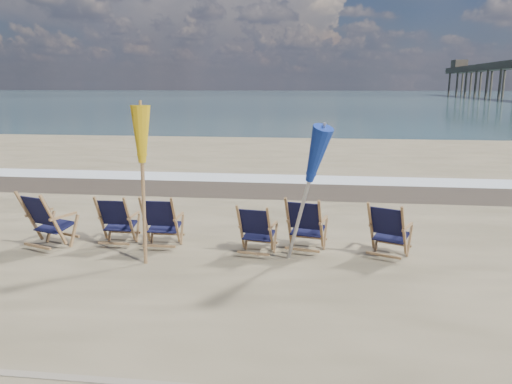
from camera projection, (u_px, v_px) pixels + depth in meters
The scene contains 11 objects.
ocean at pixel (316, 96), 130.85m from camera, with size 400.00×400.00×0.00m, color #37535B.
surf_foam at pixel (282, 179), 14.75m from camera, with size 200.00×1.40×0.01m, color silver.
wet_sand_strip at pixel (278, 189), 13.29m from camera, with size 200.00×2.60×0.00m, color #42362A.
beach_chair_0 at pixel (54, 223), 8.14m from camera, with size 0.66×0.74×1.02m, color black, non-canonical shape.
beach_chair_1 at pixel (130, 221), 8.43m from camera, with size 0.58×0.66×0.91m, color black, non-canonical shape.
beach_chair_2 at pixel (176, 223), 8.29m from camera, with size 0.61×0.68×0.95m, color black, non-canonical shape.
beach_chair_3 at pixel (270, 232), 7.90m from camera, with size 0.56×0.63×0.88m, color black, non-canonical shape.
beach_chair_4 at pixel (321, 227), 8.03m from camera, with size 0.62×0.69×0.97m, color black, non-canonical shape.
beach_chair_5 at pixel (404, 233), 7.71m from camera, with size 0.60×0.68×0.94m, color black, non-canonical shape.
umbrella_yellow at pixel (141, 143), 7.41m from camera, with size 0.30×0.30×2.41m.
umbrella_blue at pixel (304, 153), 7.31m from camera, with size 0.30×0.30×2.27m.
Camera 1 is at (1.06, -6.18, 2.72)m, focal length 35.00 mm.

